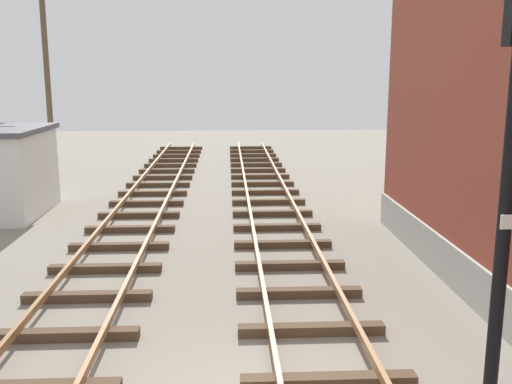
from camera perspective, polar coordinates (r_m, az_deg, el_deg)
utility_pole_far at (r=26.63m, az=-20.07°, el=11.18°), size 1.80×0.24×8.63m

